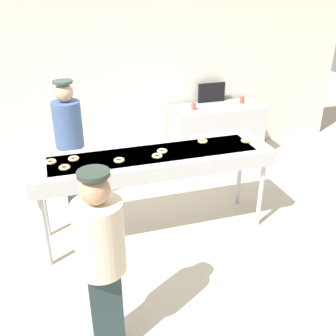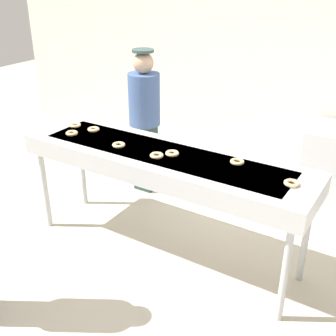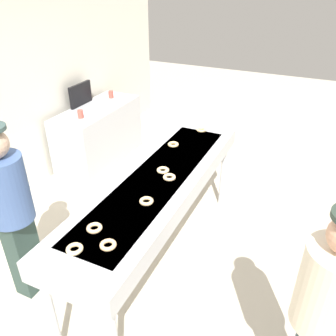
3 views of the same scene
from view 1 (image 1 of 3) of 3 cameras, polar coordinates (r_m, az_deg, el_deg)
name	(u,v)px [view 1 (image 1 of 3)]	position (r m, az deg, el deg)	size (l,w,h in m)	color
ground_plane	(155,230)	(4.70, -1.94, -9.19)	(16.00, 16.00, 0.00)	beige
back_wall	(114,61)	(6.14, -8.04, 15.58)	(8.00, 0.12, 3.22)	silver
fryer_conveyor	(154,161)	(4.23, -2.13, 1.08)	(2.67, 0.71, 1.02)	#B7BABF
plain_donut_0	(246,141)	(4.58, 11.58, 4.01)	(0.12, 0.12, 0.03)	#F7CD88
plain_donut_1	(162,151)	(4.21, -0.89, 2.57)	(0.12, 0.12, 0.03)	#EFCE8F
plain_donut_2	(119,160)	(4.03, -7.32, 1.16)	(0.12, 0.12, 0.03)	#E6C386
plain_donut_3	(203,141)	(4.49, 5.21, 4.03)	(0.12, 0.12, 0.03)	#F8CE82
plain_donut_4	(74,159)	(4.15, -13.92, 1.38)	(0.12, 0.12, 0.03)	#F3C68B
plain_donut_5	(157,156)	(4.09, -1.62, 1.83)	(0.12, 0.12, 0.03)	#EBC48D
plain_donut_6	(64,167)	(3.98, -15.22, 0.09)	(0.12, 0.12, 0.03)	#F4C284
plain_donut_7	(51,162)	(4.15, -17.11, 0.91)	(0.12, 0.12, 0.03)	#F2D091
worker_baker	(69,137)	(4.97, -14.55, 4.55)	(0.35, 0.35, 1.67)	#273A35
customer_waiting	(101,257)	(2.87, -9.93, -12.93)	(0.36, 0.36, 1.63)	#24373A
prep_counter	(216,132)	(6.48, 7.16, 5.43)	(1.51, 0.63, 0.88)	#B7BABF
paper_cup_0	(242,100)	(6.57, 11.00, 9.97)	(0.08, 0.08, 0.11)	#CC4C3F
paper_cup_1	(194,106)	(6.12, 3.84, 9.20)	(0.08, 0.08, 0.11)	#CC4C3F
menu_display	(211,92)	(6.53, 6.51, 11.16)	(0.47, 0.04, 0.32)	black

